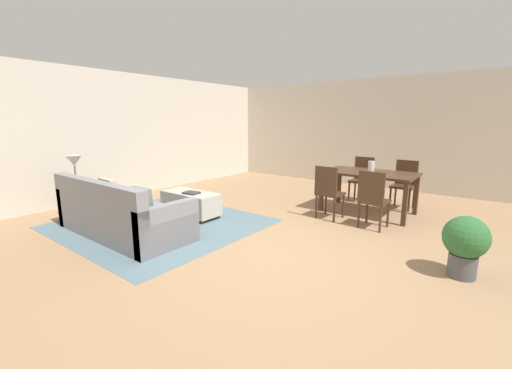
# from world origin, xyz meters

# --- Properties ---
(ground_plane) EXTENTS (10.80, 10.80, 0.00)m
(ground_plane) POSITION_xyz_m (0.00, 0.00, 0.00)
(ground_plane) COLOR #9E7A56
(wall_back) EXTENTS (9.00, 0.12, 2.70)m
(wall_back) POSITION_xyz_m (0.00, 5.00, 1.35)
(wall_back) COLOR beige
(wall_back) RESTS_ON ground_plane
(wall_left) EXTENTS (0.12, 11.00, 2.70)m
(wall_left) POSITION_xyz_m (-4.50, 0.50, 1.35)
(wall_left) COLOR beige
(wall_left) RESTS_ON ground_plane
(area_rug) EXTENTS (3.00, 2.80, 0.01)m
(area_rug) POSITION_xyz_m (-2.10, -0.24, 0.00)
(area_rug) COLOR slate
(area_rug) RESTS_ON ground_plane
(couch) EXTENTS (2.26, 0.94, 0.86)m
(couch) POSITION_xyz_m (-2.15, -0.89, 0.29)
(couch) COLOR gray
(couch) RESTS_ON ground_plane
(ottoman_table) EXTENTS (1.08, 0.48, 0.43)m
(ottoman_table) POSITION_xyz_m (-2.04, 0.36, 0.25)
(ottoman_table) COLOR #B7AD9E
(ottoman_table) RESTS_ON ground_plane
(side_table) EXTENTS (0.40, 0.40, 0.56)m
(side_table) POSITION_xyz_m (-3.58, -0.86, 0.44)
(side_table) COLOR olive
(side_table) RESTS_ON ground_plane
(table_lamp) EXTENTS (0.26, 0.26, 0.52)m
(table_lamp) POSITION_xyz_m (-3.58, -0.86, 0.97)
(table_lamp) COLOR brown
(table_lamp) RESTS_ON side_table
(dining_table) EXTENTS (1.58, 0.94, 0.76)m
(dining_table) POSITION_xyz_m (0.36, 2.49, 0.67)
(dining_table) COLOR #422B1C
(dining_table) RESTS_ON ground_plane
(dining_chair_near_left) EXTENTS (0.42, 0.42, 0.92)m
(dining_chair_near_left) POSITION_xyz_m (-0.05, 1.69, 0.52)
(dining_chair_near_left) COLOR #422B1C
(dining_chair_near_left) RESTS_ON ground_plane
(dining_chair_near_right) EXTENTS (0.42, 0.42, 0.92)m
(dining_chair_near_right) POSITION_xyz_m (0.72, 1.62, 0.52)
(dining_chair_near_right) COLOR #422B1C
(dining_chair_near_right) RESTS_ON ground_plane
(dining_chair_far_left) EXTENTS (0.40, 0.40, 0.92)m
(dining_chair_far_left) POSITION_xyz_m (-0.06, 3.35, 0.52)
(dining_chair_far_left) COLOR #422B1C
(dining_chair_far_left) RESTS_ON ground_plane
(dining_chair_far_right) EXTENTS (0.41, 0.41, 0.92)m
(dining_chair_far_right) POSITION_xyz_m (0.79, 3.28, 0.52)
(dining_chair_far_right) COLOR #422B1C
(dining_chair_far_right) RESTS_ON ground_plane
(vase_centerpiece) EXTENTS (0.11, 0.11, 0.20)m
(vase_centerpiece) POSITION_xyz_m (0.39, 2.49, 0.86)
(vase_centerpiece) COLOR silver
(vase_centerpiece) RESTS_ON dining_table
(book_on_ottoman) EXTENTS (0.28, 0.23, 0.03)m
(book_on_ottoman) POSITION_xyz_m (-1.93, 0.30, 0.45)
(book_on_ottoman) COLOR #333338
(book_on_ottoman) RESTS_ON ottoman_table
(potted_plant) EXTENTS (0.45, 0.45, 0.68)m
(potted_plant) POSITION_xyz_m (2.03, 0.63, 0.40)
(potted_plant) COLOR #4C4C51
(potted_plant) RESTS_ON ground_plane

